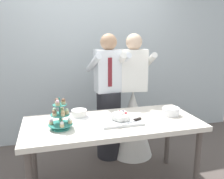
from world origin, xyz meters
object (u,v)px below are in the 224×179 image
object	(u,v)px
dessert_table	(113,128)
plate_stack	(171,111)
main_cake_tray	(121,118)
cupcake_stand	(60,117)
person_bride	(133,114)
person_groom	(109,104)
round_cake	(79,114)

from	to	relation	value
dessert_table	plate_stack	size ratio (longest dim) A/B	9.48
main_cake_tray	cupcake_stand	bearing A→B (deg)	-178.20
person_bride	dessert_table	bearing A→B (deg)	-124.94
dessert_table	person_groom	xyz separation A→B (m)	(0.14, 0.69, 0.05)
dessert_table	cupcake_stand	world-z (taller)	cupcake_stand
dessert_table	cupcake_stand	distance (m)	0.56
main_cake_tray	plate_stack	size ratio (longest dim) A/B	2.22
main_cake_tray	round_cake	size ratio (longest dim) A/B	1.76
dessert_table	round_cake	world-z (taller)	round_cake
dessert_table	cupcake_stand	xyz separation A→B (m)	(-0.53, -0.06, 0.19)
cupcake_stand	plate_stack	xyz separation A→B (m)	(1.20, 0.07, -0.08)
main_cake_tray	round_cake	xyz separation A→B (m)	(-0.39, 0.26, -0.01)
plate_stack	person_groom	size ratio (longest dim) A/B	0.11
main_cake_tray	plate_stack	world-z (taller)	main_cake_tray
dessert_table	round_cake	distance (m)	0.40
dessert_table	round_cake	bearing A→B (deg)	145.08
round_cake	person_bride	bearing A→B (deg)	29.89
cupcake_stand	round_cake	size ratio (longest dim) A/B	1.27
dessert_table	person_groom	distance (m)	0.71
person_groom	dessert_table	bearing A→B (deg)	-101.26
dessert_table	plate_stack	xyz separation A→B (m)	(0.67, 0.01, 0.12)
cupcake_stand	plate_stack	bearing A→B (deg)	3.52
plate_stack	round_cake	bearing A→B (deg)	168.15
round_cake	plate_stack	bearing A→B (deg)	-11.85
main_cake_tray	person_groom	bearing A→B (deg)	84.97
cupcake_stand	round_cake	distance (m)	0.36
main_cake_tray	dessert_table	bearing A→B (deg)	150.29
main_cake_tray	round_cake	distance (m)	0.47
dessert_table	plate_stack	distance (m)	0.68
dessert_table	cupcake_stand	size ratio (longest dim) A/B	5.90
main_cake_tray	plate_stack	xyz separation A→B (m)	(0.60, 0.05, 0.00)
main_cake_tray	round_cake	world-z (taller)	main_cake_tray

